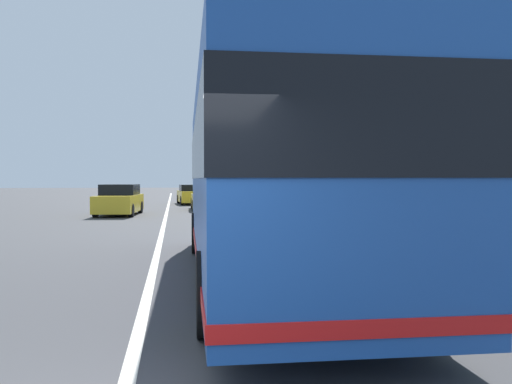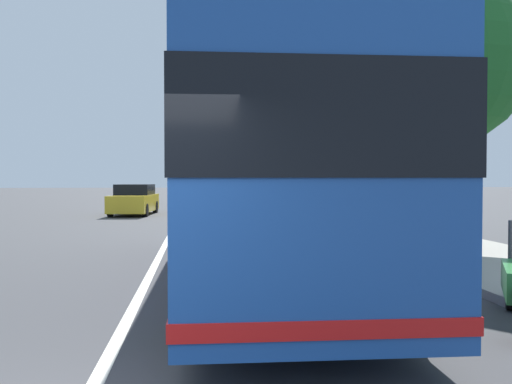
# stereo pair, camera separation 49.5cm
# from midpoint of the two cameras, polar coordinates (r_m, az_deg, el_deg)

# --- Properties ---
(sidewalk_curb) EXTENTS (110.00, 3.60, 0.14)m
(sidewalk_curb) POSITION_cam_midpoint_polar(r_m,az_deg,el_deg) (14.76, 17.06, -5.51)
(sidewalk_curb) COLOR #9E998E
(sidewalk_curb) RESTS_ON ground
(lane_divider_line) EXTENTS (110.00, 0.16, 0.01)m
(lane_divider_line) POSITION_cam_midpoint_polar(r_m,az_deg,el_deg) (13.33, -11.63, -6.50)
(lane_divider_line) COLOR silver
(lane_divider_line) RESTS_ON ground
(coach_bus) EXTENTS (11.01, 2.89, 3.38)m
(coach_bus) POSITION_cam_midpoint_polar(r_m,az_deg,el_deg) (9.73, -0.29, 1.91)
(coach_bus) COLOR #1E4C9E
(coach_bus) RESTS_ON ground
(car_side_street) EXTENTS (4.58, 1.98, 1.47)m
(car_side_street) POSITION_cam_midpoint_polar(r_m,az_deg,el_deg) (31.67, -5.64, -0.65)
(car_side_street) COLOR gold
(car_side_street) RESTS_ON ground
(car_oncoming) EXTENTS (4.70, 2.19, 1.56)m
(car_oncoming) POSITION_cam_midpoint_polar(r_m,az_deg,el_deg) (27.84, -14.95, -0.87)
(car_oncoming) COLOR gold
(car_oncoming) RESTS_ON ground
(car_ahead_same_lane) EXTENTS (4.45, 2.17, 1.42)m
(car_ahead_same_lane) POSITION_cam_midpoint_polar(r_m,az_deg,el_deg) (38.72, -7.25, -0.31)
(car_ahead_same_lane) COLOR gold
(car_ahead_same_lane) RESTS_ON ground
(roadside_tree_mid_block) EXTENTS (4.05, 4.05, 6.71)m
(roadside_tree_mid_block) POSITION_cam_midpoint_polar(r_m,az_deg,el_deg) (14.48, 17.99, 12.67)
(roadside_tree_mid_block) COLOR brown
(roadside_tree_mid_block) RESTS_ON ground
(roadside_tree_far_block) EXTENTS (2.75, 2.75, 5.44)m
(roadside_tree_far_block) POSITION_cam_midpoint_polar(r_m,az_deg,el_deg) (23.18, 7.91, 6.77)
(roadside_tree_far_block) COLOR brown
(roadside_tree_far_block) RESTS_ON ground
(utility_pole) EXTENTS (0.23, 0.23, 7.38)m
(utility_pole) POSITION_cam_midpoint_polar(r_m,az_deg,el_deg) (19.56, 8.69, 6.85)
(utility_pole) COLOR slate
(utility_pole) RESTS_ON ground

